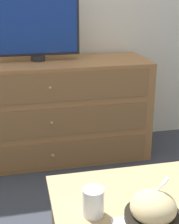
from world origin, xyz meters
TOP-DOWN VIEW (x-y plane):
  - ground_plane at (0.00, 0.00)m, footprint 12.00×12.00m
  - dresser at (0.11, -0.29)m, footprint 1.62×0.54m
  - tv at (0.05, -0.24)m, footprint 0.66×0.11m
  - coffee_table at (0.34, -1.74)m, footprint 0.72×0.61m
  - takeout_bowl at (0.36, -1.86)m, footprint 0.23×0.23m
  - drink_cup at (0.14, -1.78)m, footprint 0.09×0.09m

SIDE VIEW (x-z plane):
  - ground_plane at x=0.00m, z-range 0.00..0.00m
  - coffee_table at x=0.34m, z-range 0.16..0.63m
  - dresser at x=0.11m, z-range 0.00..0.81m
  - takeout_bowl at x=0.36m, z-range 0.44..0.61m
  - drink_cup at x=0.14m, z-range 0.47..0.59m
  - tv at x=0.05m, z-range 0.82..1.30m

